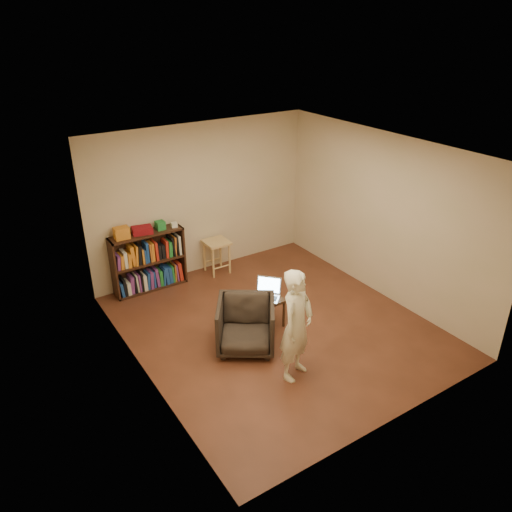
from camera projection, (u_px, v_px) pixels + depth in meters
floor at (276, 326)px, 7.33m from camera, size 4.50×4.50×0.00m
ceiling at (280, 151)px, 6.19m from camera, size 4.50×4.50×0.00m
wall_back at (201, 199)px, 8.46m from camera, size 4.00×0.00×4.00m
wall_left at (137, 286)px, 5.78m from camera, size 0.00×4.50×4.50m
wall_right at (383, 217)px, 7.74m from camera, size 0.00×4.50×4.50m
bookshelf at (149, 264)px, 8.18m from camera, size 1.20×0.30×1.00m
box_yellow at (122, 233)px, 7.69m from camera, size 0.23×0.17×0.19m
red_cloth at (142, 230)px, 7.90m from camera, size 0.35×0.28×0.10m
box_green at (160, 225)px, 8.03m from camera, size 0.14×0.14×0.14m
box_white at (174, 225)px, 8.13m from camera, size 0.11×0.11×0.08m
stool at (217, 247)px, 8.68m from camera, size 0.41×0.41×0.59m
armchair at (246, 325)px, 6.73m from camera, size 1.07×1.07×0.71m
side_table at (266, 302)px, 7.22m from camera, size 0.44×0.44×0.45m
laptop at (267, 293)px, 7.19m from camera, size 0.49×0.49×0.27m
person at (297, 325)px, 6.05m from camera, size 0.64×0.54×1.48m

